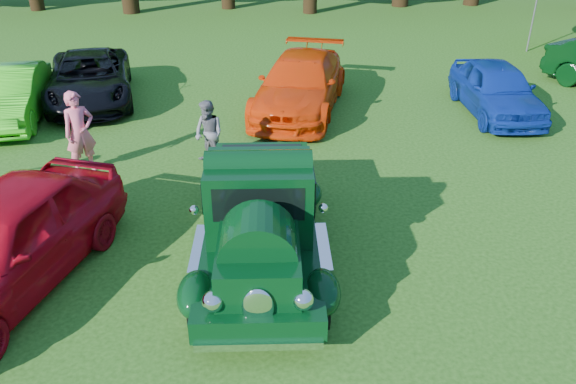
{
  "coord_description": "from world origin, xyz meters",
  "views": [
    {
      "loc": [
        0.69,
        -7.53,
        5.79
      ],
      "look_at": [
        0.94,
        1.15,
        1.1
      ],
      "focal_mm": 35.0,
      "sensor_mm": 36.0,
      "label": 1
    }
  ],
  "objects_px": {
    "hero_pickup": "(260,217)",
    "red_convertible": "(3,241)",
    "back_car_orange": "(300,84)",
    "back_car_black": "(90,78)",
    "back_car_blue": "(496,89)",
    "back_car_lime": "(11,95)",
    "spectator_pink": "(80,133)",
    "spectator_grey": "(209,133)"
  },
  "relations": [
    {
      "from": "hero_pickup",
      "to": "red_convertible",
      "type": "height_order",
      "value": "hero_pickup"
    },
    {
      "from": "back_car_orange",
      "to": "back_car_black",
      "type": "bearing_deg",
      "value": -175.38
    },
    {
      "from": "back_car_blue",
      "to": "back_car_lime",
      "type": "bearing_deg",
      "value": 179.98
    },
    {
      "from": "back_car_blue",
      "to": "hero_pickup",
      "type": "bearing_deg",
      "value": -133.48
    },
    {
      "from": "back_car_lime",
      "to": "back_car_blue",
      "type": "height_order",
      "value": "back_car_blue"
    },
    {
      "from": "back_car_orange",
      "to": "back_car_blue",
      "type": "xyz_separation_m",
      "value": [
        5.64,
        -0.44,
        -0.05
      ]
    },
    {
      "from": "back_car_black",
      "to": "spectator_pink",
      "type": "bearing_deg",
      "value": -89.64
    },
    {
      "from": "hero_pickup",
      "to": "spectator_grey",
      "type": "height_order",
      "value": "hero_pickup"
    },
    {
      "from": "hero_pickup",
      "to": "back_car_lime",
      "type": "distance_m",
      "value": 10.0
    },
    {
      "from": "back_car_black",
      "to": "back_car_orange",
      "type": "relative_size",
      "value": 0.95
    },
    {
      "from": "back_car_black",
      "to": "back_car_orange",
      "type": "distance_m",
      "value": 6.47
    },
    {
      "from": "spectator_pink",
      "to": "spectator_grey",
      "type": "bearing_deg",
      "value": -31.88
    },
    {
      "from": "back_car_blue",
      "to": "back_car_orange",
      "type": "bearing_deg",
      "value": 174.87
    },
    {
      "from": "red_convertible",
      "to": "back_car_orange",
      "type": "xyz_separation_m",
      "value": [
        5.15,
        8.25,
        -0.05
      ]
    },
    {
      "from": "hero_pickup",
      "to": "spectator_pink",
      "type": "height_order",
      "value": "hero_pickup"
    },
    {
      "from": "back_car_lime",
      "to": "back_car_black",
      "type": "xyz_separation_m",
      "value": [
        1.74,
        1.58,
        -0.0
      ]
    },
    {
      "from": "spectator_pink",
      "to": "spectator_grey",
      "type": "height_order",
      "value": "spectator_pink"
    },
    {
      "from": "back_car_black",
      "to": "back_car_orange",
      "type": "height_order",
      "value": "back_car_orange"
    },
    {
      "from": "red_convertible",
      "to": "back_car_black",
      "type": "xyz_separation_m",
      "value": [
        -1.24,
        9.24,
        -0.12
      ]
    },
    {
      "from": "back_car_lime",
      "to": "spectator_pink",
      "type": "height_order",
      "value": "spectator_pink"
    },
    {
      "from": "spectator_pink",
      "to": "back_car_orange",
      "type": "bearing_deg",
      "value": -0.46
    },
    {
      "from": "red_convertible",
      "to": "spectator_grey",
      "type": "relative_size",
      "value": 3.16
    },
    {
      "from": "red_convertible",
      "to": "spectator_pink",
      "type": "height_order",
      "value": "spectator_pink"
    },
    {
      "from": "back_car_lime",
      "to": "back_car_black",
      "type": "distance_m",
      "value": 2.35
    },
    {
      "from": "back_car_lime",
      "to": "spectator_grey",
      "type": "xyz_separation_m",
      "value": [
        5.82,
        -3.08,
        0.05
      ]
    },
    {
      "from": "red_convertible",
      "to": "back_car_black",
      "type": "height_order",
      "value": "red_convertible"
    },
    {
      "from": "spectator_pink",
      "to": "back_car_lime",
      "type": "bearing_deg",
      "value": 93.14
    },
    {
      "from": "red_convertible",
      "to": "back_car_blue",
      "type": "relative_size",
      "value": 1.13
    },
    {
      "from": "red_convertible",
      "to": "spectator_pink",
      "type": "relative_size",
      "value": 2.57
    },
    {
      "from": "back_car_lime",
      "to": "back_car_blue",
      "type": "relative_size",
      "value": 1.01
    },
    {
      "from": "back_car_black",
      "to": "back_car_blue",
      "type": "height_order",
      "value": "back_car_blue"
    },
    {
      "from": "back_car_black",
      "to": "back_car_lime",
      "type": "bearing_deg",
      "value": -151.05
    },
    {
      "from": "red_convertible",
      "to": "back_car_lime",
      "type": "distance_m",
      "value": 8.22
    },
    {
      "from": "red_convertible",
      "to": "spectator_pink",
      "type": "distance_m",
      "value": 4.27
    },
    {
      "from": "back_car_black",
      "to": "spectator_grey",
      "type": "relative_size",
      "value": 3.34
    },
    {
      "from": "back_car_blue",
      "to": "red_convertible",
      "type": "bearing_deg",
      "value": -144.76
    },
    {
      "from": "spectator_grey",
      "to": "hero_pickup",
      "type": "bearing_deg",
      "value": -30.09
    },
    {
      "from": "spectator_pink",
      "to": "spectator_grey",
      "type": "relative_size",
      "value": 1.23
    },
    {
      "from": "red_convertible",
      "to": "back_car_orange",
      "type": "height_order",
      "value": "red_convertible"
    },
    {
      "from": "spectator_grey",
      "to": "back_car_blue",
      "type": "bearing_deg",
      "value": 64.38
    },
    {
      "from": "back_car_black",
      "to": "spectator_grey",
      "type": "xyz_separation_m",
      "value": [
        4.08,
        -4.66,
        0.06
      ]
    },
    {
      "from": "back_car_lime",
      "to": "back_car_black",
      "type": "height_order",
      "value": "back_car_lime"
    }
  ]
}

